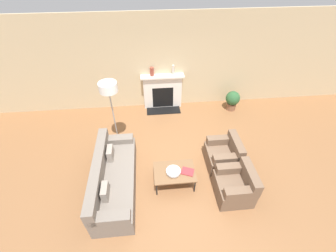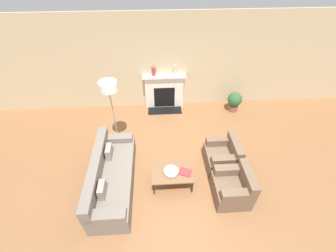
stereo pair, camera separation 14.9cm
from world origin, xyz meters
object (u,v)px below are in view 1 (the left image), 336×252
at_px(floor_lamp, 109,93).
at_px(fireplace, 163,92).
at_px(couch, 113,179).
at_px(bowl, 173,171).
at_px(coffee_table, 174,172).
at_px(armchair_far, 224,155).
at_px(mantel_vase_left, 152,72).
at_px(mantel_vase_center_left, 173,70).
at_px(potted_plant, 233,100).
at_px(armchair_near, 236,186).
at_px(book, 188,172).

bearing_deg(floor_lamp, fireplace, 50.62).
xyz_separation_m(couch, bowl, (1.31, -0.03, 0.13)).
bearing_deg(coffee_table, armchair_far, 20.05).
relative_size(coffee_table, mantel_vase_left, 3.45).
bearing_deg(mantel_vase_center_left, bowl, -96.23).
bearing_deg(potted_plant, armchair_near, -106.50).
height_order(coffee_table, mantel_vase_left, mantel_vase_left).
bearing_deg(couch, fireplace, -23.38).
relative_size(mantel_vase_left, mantel_vase_center_left, 0.85).
bearing_deg(armchair_near, fireplace, -159.78).
height_order(fireplace, mantel_vase_left, mantel_vase_left).
bearing_deg(fireplace, armchair_near, -69.78).
distance_m(mantel_vase_center_left, potted_plant, 2.12).
bearing_deg(book, armchair_near, 0.87).
xyz_separation_m(floor_lamp, mantel_vase_left, (1.03, 1.65, -0.34)).
distance_m(coffee_table, mantel_vase_center_left, 3.22).
bearing_deg(mantel_vase_left, bowl, -84.51).
distance_m(book, mantel_vase_left, 3.29).
relative_size(armchair_near, coffee_table, 0.87).
distance_m(mantel_vase_left, potted_plant, 2.70).
bearing_deg(armchair_near, bowl, -106.81).
height_order(mantel_vase_left, potted_plant, mantel_vase_left).
relative_size(coffee_table, mantel_vase_center_left, 2.95).
distance_m(fireplace, armchair_near, 3.72).
xyz_separation_m(fireplace, bowl, (-0.01, -3.09, -0.11)).
relative_size(coffee_table, floor_lamp, 0.49).
distance_m(fireplace, book, 3.12).
bearing_deg(bowl, armchair_near, -16.81).
distance_m(couch, mantel_vase_left, 3.37).
height_order(armchair_far, book, armchair_far).
distance_m(armchair_near, floor_lamp, 3.46).
bearing_deg(floor_lamp, armchair_far, -20.21).
xyz_separation_m(couch, book, (1.63, -0.04, 0.10)).
bearing_deg(mantel_vase_center_left, coffee_table, -95.76).
height_order(couch, floor_lamp, floor_lamp).
xyz_separation_m(book, mantel_vase_center_left, (0.03, 3.12, 0.87)).
xyz_separation_m(bowl, mantel_vase_left, (-0.30, 3.11, 0.82)).
xyz_separation_m(coffee_table, book, (0.28, -0.04, 0.04)).
bearing_deg(coffee_table, mantel_vase_left, 96.09).
xyz_separation_m(fireplace, potted_plant, (2.20, -0.38, -0.19)).
height_order(armchair_far, mantel_vase_center_left, mantel_vase_center_left).
xyz_separation_m(couch, mantel_vase_left, (1.01, 3.07, 0.95)).
height_order(book, mantel_vase_center_left, mantel_vase_center_left).
relative_size(couch, armchair_near, 2.83).
xyz_separation_m(armchair_near, armchair_far, (0.00, 0.88, 0.00)).
xyz_separation_m(bowl, floor_lamp, (-1.33, 1.46, 1.15)).
height_order(armchair_near, armchair_far, same).
bearing_deg(bowl, mantel_vase_center_left, 83.77).
xyz_separation_m(armchair_near, bowl, (-1.29, 0.39, 0.14)).
bearing_deg(floor_lamp, mantel_vase_center_left, 44.61).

